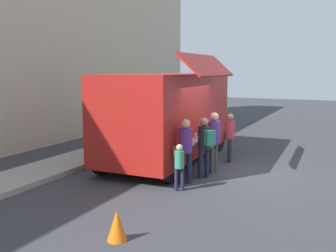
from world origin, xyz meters
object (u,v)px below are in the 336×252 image
customer_rear_waiting (185,146)px  child_near_queue (179,163)px  customer_front_ordering (214,137)px  traffic_cone_orange (117,225)px  customer_extra_browsing (230,133)px  trash_bin (157,126)px  food_truck_main (168,114)px  customer_mid_with_backpack (205,142)px

customer_rear_waiting → child_near_queue: customer_rear_waiting is taller
customer_rear_waiting → child_near_queue: size_ratio=1.46×
customer_front_ordering → child_near_queue: bearing=91.7°
traffic_cone_orange → customer_extra_browsing: (6.53, -0.09, 0.68)m
traffic_cone_orange → trash_bin: bearing=23.4°
customer_extra_browsing → trash_bin: bearing=-49.1°
customer_extra_browsing → child_near_queue: 3.50m
customer_front_ordering → customer_extra_browsing: size_ratio=1.11×
customer_front_ordering → food_truck_main: bearing=-14.3°
traffic_cone_orange → customer_rear_waiting: 3.73m
food_truck_main → customer_extra_browsing: 2.10m
food_truck_main → traffic_cone_orange: size_ratio=10.86×
customer_front_ordering → customer_mid_with_backpack: bearing=93.6°
child_near_queue → trash_bin: bearing=0.5°
customer_mid_with_backpack → customer_rear_waiting: size_ratio=0.98×
customer_mid_with_backpack → customer_extra_browsing: 2.13m
customer_mid_with_backpack → customer_extra_browsing: customer_mid_with_backpack is taller
traffic_cone_orange → customer_front_ordering: bearing=-0.6°
food_truck_main → customer_rear_waiting: 2.66m
customer_rear_waiting → trash_bin: bearing=-11.7°
customer_mid_with_backpack → customer_rear_waiting: customer_rear_waiting is taller
trash_bin → customer_extra_browsing: (-2.93, -4.18, 0.43)m
customer_front_ordering → customer_mid_with_backpack: (-0.63, 0.04, -0.02)m
trash_bin → customer_front_ordering: (-4.43, -4.14, 0.54)m
customer_mid_with_backpack → customer_extra_browsing: bearing=-58.5°
customer_front_ordering → customer_mid_with_backpack: size_ratio=1.05×
customer_mid_with_backpack → child_near_queue: (-1.35, 0.17, -0.33)m
trash_bin → customer_front_ordering: size_ratio=0.58×
customer_rear_waiting → customer_extra_browsing: 2.91m
food_truck_main → customer_mid_with_backpack: food_truck_main is taller
food_truck_main → child_near_queue: (-2.72, -1.61, -0.86)m
traffic_cone_orange → customer_extra_browsing: size_ratio=0.35×
customer_front_ordering → trash_bin: bearing=-39.2°
food_truck_main → customer_mid_with_backpack: size_ratio=3.55×
traffic_cone_orange → customer_rear_waiting: bearing=4.2°
trash_bin → customer_front_ordering: bearing=-136.9°
customer_rear_waiting → customer_extra_browsing: customer_rear_waiting is taller
trash_bin → child_near_queue: (-6.41, -3.93, 0.19)m
food_truck_main → customer_rear_waiting: bearing=-146.6°
trash_bin → customer_front_ordering: customer_front_ordering is taller
customer_mid_with_backpack → customer_extra_browsing: size_ratio=1.06×
traffic_cone_orange → customer_extra_browsing: bearing=-0.8°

